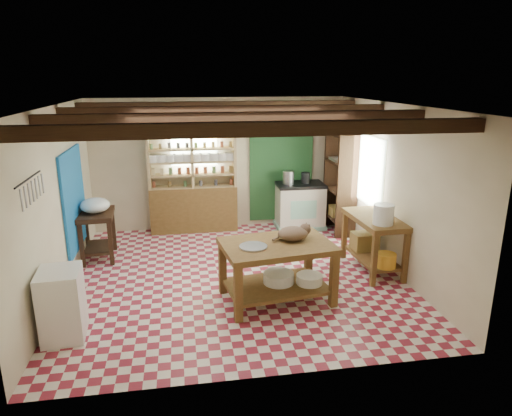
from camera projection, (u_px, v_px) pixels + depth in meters
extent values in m
cube|color=maroon|center=(236.00, 277.00, 7.09)|extent=(5.00, 5.00, 0.02)
cube|color=#4C4D52|center=(234.00, 105.00, 6.36)|extent=(5.00, 5.00, 0.02)
cube|color=beige|center=(220.00, 164.00, 9.09)|extent=(5.00, 0.04, 2.60)
cube|color=beige|center=(267.00, 260.00, 4.36)|extent=(5.00, 0.04, 2.60)
cube|color=beige|center=(56.00, 203.00, 6.33)|extent=(0.04, 5.00, 2.60)
cube|color=beige|center=(394.00, 189.00, 7.12)|extent=(0.04, 5.00, 2.60)
cube|color=#362113|center=(234.00, 114.00, 6.40)|extent=(5.00, 3.80, 0.15)
cube|color=#1868B4|center=(74.00, 200.00, 7.24)|extent=(0.04, 1.40, 1.60)
cube|color=#1F4E25|center=(281.00, 165.00, 9.28)|extent=(1.30, 0.04, 2.30)
cube|color=silver|center=(194.00, 145.00, 8.88)|extent=(0.90, 0.02, 0.80)
cube|color=silver|center=(367.00, 170.00, 8.04)|extent=(0.02, 1.30, 1.20)
cube|color=black|center=(30.00, 190.00, 5.07)|extent=(0.06, 0.90, 0.28)
cube|color=black|center=(287.00, 121.00, 8.62)|extent=(0.86, 0.12, 0.36)
cube|color=tan|center=(193.00, 177.00, 8.88)|extent=(1.70, 0.34, 2.20)
cube|color=#362113|center=(340.00, 182.00, 8.88)|extent=(0.40, 0.86, 2.00)
cube|color=brown|center=(277.00, 272.00, 6.25)|extent=(1.59, 1.17, 0.83)
cube|color=beige|center=(300.00, 206.00, 9.25)|extent=(0.96, 0.66, 0.92)
cube|color=#362113|center=(98.00, 235.00, 7.68)|extent=(0.60, 0.84, 0.82)
cube|color=white|center=(62.00, 304.00, 5.35)|extent=(0.51, 0.60, 0.84)
cube|color=brown|center=(373.00, 244.00, 7.21)|extent=(0.67, 1.26, 0.88)
ellipsoid|color=#7F614A|center=(293.00, 233.00, 6.23)|extent=(0.50, 0.44, 0.19)
cylinder|color=#ADADB5|center=(253.00, 247.00, 5.98)|extent=(0.42, 0.42, 0.02)
cylinder|color=white|center=(279.00, 278.00, 6.34)|extent=(0.48, 0.48, 0.15)
cylinder|color=white|center=(309.00, 279.00, 6.33)|extent=(0.41, 0.41, 0.13)
cylinder|color=#ADADB5|center=(288.00, 177.00, 9.05)|extent=(0.23, 0.23, 0.26)
cylinder|color=black|center=(305.00, 178.00, 9.10)|extent=(0.18, 0.18, 0.22)
ellipsoid|color=white|center=(95.00, 205.00, 7.53)|extent=(0.51, 0.51, 0.24)
cylinder|color=white|center=(383.00, 214.00, 6.71)|extent=(0.31, 0.31, 0.30)
cube|color=olive|center=(365.00, 241.00, 7.51)|extent=(0.41, 0.34, 0.28)
cylinder|color=gold|center=(386.00, 260.00, 6.82)|extent=(0.31, 0.31, 0.22)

